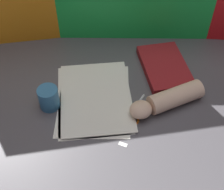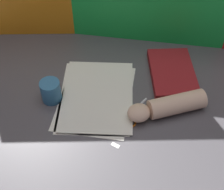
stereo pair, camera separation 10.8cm
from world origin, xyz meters
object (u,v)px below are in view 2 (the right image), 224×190
Objects in this scene: book_closed at (172,73)px; hand_forearm at (168,106)px; paper_stack at (96,96)px; scissors at (128,115)px; mug at (51,91)px.

book_closed is 0.19m from hand_forearm.
book_closed is (0.28, 0.14, 0.01)m from paper_stack.
paper_stack is 0.15m from scissors.
paper_stack is 0.26m from hand_forearm.
book_closed reaches higher than paper_stack.
hand_forearm reaches higher than paper_stack.
mug is at bearing -158.06° from book_closed.
book_closed is at bearing 55.69° from scissors.
scissors is at bearing -165.95° from hand_forearm.
paper_stack is 2.33× the size of scissors.
mug reaches higher than scissors.
book_closed is 0.27m from scissors.
paper_stack is 0.17m from mug.
book_closed is at bearing 21.94° from mug.
hand_forearm is at bearing 14.05° from scissors.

